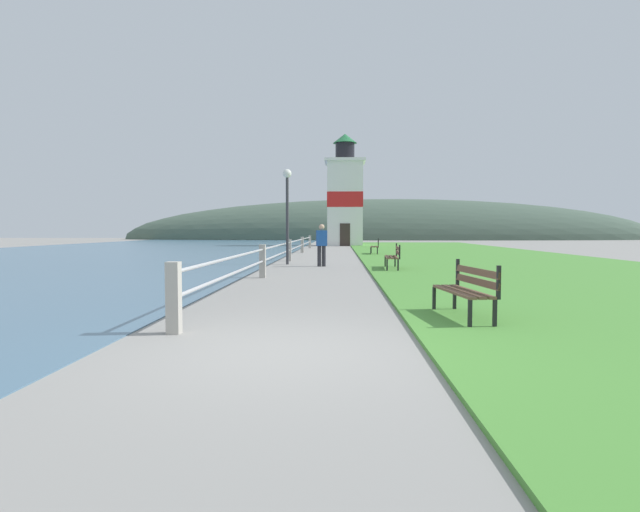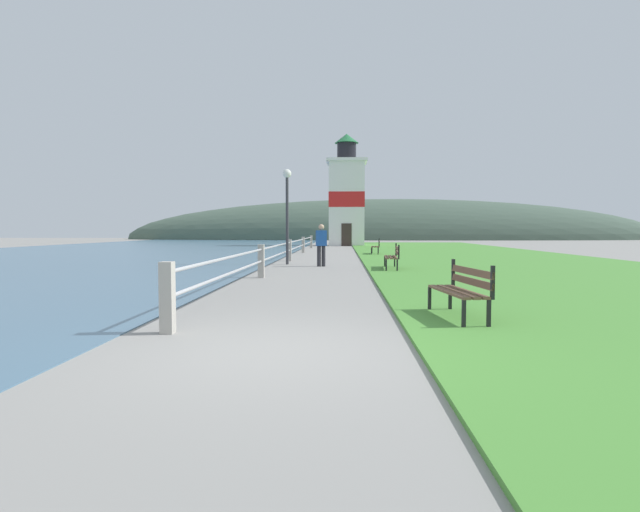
{
  "view_description": "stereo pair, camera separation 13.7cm",
  "coord_description": "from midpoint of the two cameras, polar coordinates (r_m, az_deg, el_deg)",
  "views": [
    {
      "loc": [
        0.69,
        -5.82,
        1.45
      ],
      "look_at": [
        -0.15,
        15.92,
        0.3
      ],
      "focal_mm": 28.0,
      "sensor_mm": 36.0,
      "label": 1
    },
    {
      "loc": [
        0.82,
        -5.82,
        1.45
      ],
      "look_at": [
        -0.15,
        15.92,
        0.3
      ],
      "focal_mm": 28.0,
      "sensor_mm": 36.0,
      "label": 2
    }
  ],
  "objects": [
    {
      "name": "ground_plane",
      "position": [
        6.05,
        -4.78,
        -10.89
      ],
      "size": [
        160.0,
        160.0,
        0.0
      ],
      "primitive_type": "plane",
      "color": "gray"
    },
    {
      "name": "grass_verge",
      "position": [
        26.41,
        17.83,
        -0.2
      ],
      "size": [
        12.0,
        58.85,
        0.06
      ],
      "color": "#4C8E38",
      "rests_on": "ground_plane"
    },
    {
      "name": "water_strip",
      "position": [
        29.55,
        -27.89,
        -0.12
      ],
      "size": [
        24.0,
        94.16,
        0.01
      ],
      "color": "#476B84",
      "rests_on": "ground_plane"
    },
    {
      "name": "seawall_railing",
      "position": [
        23.13,
        -3.34,
        0.93
      ],
      "size": [
        0.18,
        32.53,
        1.01
      ],
      "color": "#A8A399",
      "rests_on": "ground_plane"
    },
    {
      "name": "park_bench_near",
      "position": [
        8.28,
        16.38,
        -3.46
      ],
      "size": [
        0.69,
        1.69,
        0.94
      ],
      "rotation": [
        0.0,
        0.0,
        3.27
      ],
      "color": "brown",
      "rests_on": "ground_plane"
    },
    {
      "name": "park_bench_midway",
      "position": [
        18.03,
        8.58,
        0.1
      ],
      "size": [
        0.59,
        2.01,
        0.94
      ],
      "rotation": [
        0.0,
        0.0,
        3.08
      ],
      "color": "brown",
      "rests_on": "ground_plane"
    },
    {
      "name": "park_bench_far",
      "position": [
        28.92,
        6.62,
        1.2
      ],
      "size": [
        0.6,
        1.66,
        0.94
      ],
      "rotation": [
        0.0,
        0.0,
        3.06
      ],
      "color": "brown",
      "rests_on": "ground_plane"
    },
    {
      "name": "lighthouse",
      "position": [
        45.66,
        3.13,
        6.7
      ],
      "size": [
        3.61,
        3.61,
        10.1
      ],
      "color": "white",
      "rests_on": "ground_plane"
    },
    {
      "name": "person_strolling",
      "position": [
        19.65,
        0.34,
        1.43
      ],
      "size": [
        0.45,
        0.3,
        1.67
      ],
      "rotation": [
        0.0,
        0.0,
        1.79
      ],
      "color": "#28282D",
      "rests_on": "ground_plane"
    },
    {
      "name": "lamp_post",
      "position": [
        20.88,
        -3.59,
        6.55
      ],
      "size": [
        0.36,
        0.36,
        3.96
      ],
      "color": "#333338",
      "rests_on": "ground_plane"
    },
    {
      "name": "distant_hillside",
      "position": [
        75.42,
        8.07,
        1.9
      ],
      "size": [
        80.0,
        16.0,
        12.0
      ],
      "color": "#475B4C",
      "rests_on": "ground_plane"
    }
  ]
}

